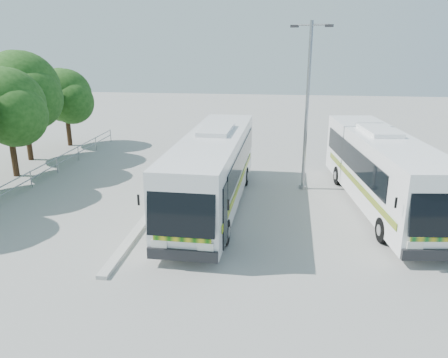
# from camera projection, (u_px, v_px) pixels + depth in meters

# --- Properties ---
(ground) EXTENTS (100.00, 100.00, 0.00)m
(ground) POSITION_uv_depth(u_px,v_px,m) (198.00, 217.00, 20.40)
(ground) COLOR gray
(ground) RESTS_ON ground
(kerb_divider) EXTENTS (0.40, 16.00, 0.15)m
(kerb_divider) POSITION_uv_depth(u_px,v_px,m) (161.00, 199.00, 22.54)
(kerb_divider) COLOR #B2B2AD
(kerb_divider) RESTS_ON ground
(railing) EXTENTS (0.06, 22.00, 1.00)m
(railing) POSITION_uv_depth(u_px,v_px,m) (40.00, 170.00, 25.14)
(railing) COLOR gray
(railing) RESTS_ON ground
(tree_far_c) EXTENTS (4.97, 4.69, 6.49)m
(tree_far_c) POSITION_uv_depth(u_px,v_px,m) (8.00, 106.00, 25.37)
(tree_far_c) COLOR #382314
(tree_far_c) RESTS_ON ground
(tree_far_d) EXTENTS (5.62, 5.30, 7.33)m
(tree_far_d) POSITION_uv_depth(u_px,v_px,m) (23.00, 89.00, 28.84)
(tree_far_d) COLOR #382314
(tree_far_d) RESTS_ON ground
(tree_far_e) EXTENTS (4.54, 4.28, 5.92)m
(tree_far_e) POSITION_uv_depth(u_px,v_px,m) (66.00, 96.00, 33.30)
(tree_far_e) COLOR #382314
(tree_far_e) RESTS_ON ground
(coach_main) EXTENTS (3.03, 12.96, 3.58)m
(coach_main) POSITION_uv_depth(u_px,v_px,m) (213.00, 169.00, 21.08)
(coach_main) COLOR silver
(coach_main) RESTS_ON ground
(coach_adjacent) EXTENTS (4.00, 12.93, 3.53)m
(coach_adjacent) POSITION_uv_depth(u_px,v_px,m) (382.00, 169.00, 21.11)
(coach_adjacent) COLOR white
(coach_adjacent) RESTS_ON ground
(lamppost) EXTENTS (2.10, 0.90, 8.85)m
(lamppost) POSITION_uv_depth(u_px,v_px,m) (307.00, 100.00, 22.88)
(lamppost) COLOR gray
(lamppost) RESTS_ON ground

